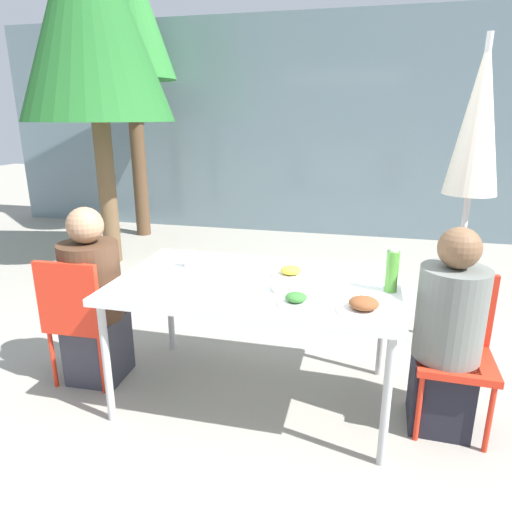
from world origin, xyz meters
TOP-DOWN VIEW (x-y plane):
  - ground_plane at (0.00, 0.00)m, footprint 24.00×24.00m
  - building_facade at (0.00, 4.30)m, footprint 10.00×0.20m
  - dining_table at (0.00, 0.00)m, footprint 1.61×0.97m
  - chair_left at (-1.10, -0.12)m, footprint 0.41×0.41m
  - person_left at (-1.06, -0.04)m, footprint 0.37×0.37m
  - chair_right at (1.11, 0.04)m, footprint 0.41×0.41m
  - person_right at (1.06, -0.03)m, footprint 0.35×0.35m
  - closed_umbrella at (1.29, 1.08)m, footprint 0.37×0.37m
  - plate_0 at (0.28, -0.28)m, footprint 0.20×0.20m
  - plate_1 at (0.61, -0.29)m, footprint 0.26×0.26m
  - plate_2 at (0.18, 0.13)m, footprint 0.22×0.22m
  - bottle at (0.75, 0.02)m, footprint 0.07×0.07m
  - drinking_cup at (-0.47, 0.16)m, footprint 0.07×0.07m
  - salad_bowl at (0.19, -0.11)m, footprint 0.14×0.14m
  - tree_behind_left at (-2.31, 2.28)m, footprint 1.62×1.62m
  - tree_behind_right at (-2.56, 3.55)m, footprint 1.18×1.18m

SIDE VIEW (x-z plane):
  - ground_plane at x=0.00m, z-range 0.00..0.00m
  - chair_left at x=-1.10m, z-range 0.07..0.92m
  - chair_right at x=1.11m, z-range 0.07..0.92m
  - person_left at x=-1.06m, z-range -0.04..1.11m
  - person_right at x=1.06m, z-range -0.04..1.11m
  - dining_table at x=0.00m, z-range 0.33..1.09m
  - plate_0 at x=0.28m, z-range 0.75..0.81m
  - plate_2 at x=0.18m, z-range 0.75..0.81m
  - salad_bowl at x=0.19m, z-range 0.76..0.81m
  - plate_1 at x=0.61m, z-range 0.75..0.82m
  - drinking_cup at x=-0.47m, z-range 0.76..0.86m
  - bottle at x=0.75m, z-range 0.75..1.00m
  - building_facade at x=0.00m, z-range 0.00..3.00m
  - closed_umbrella at x=1.29m, z-range 0.48..2.67m
  - tree_behind_left at x=-2.31m, z-range 0.78..4.65m
  - tree_behind_right at x=-2.56m, z-range 1.00..4.93m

